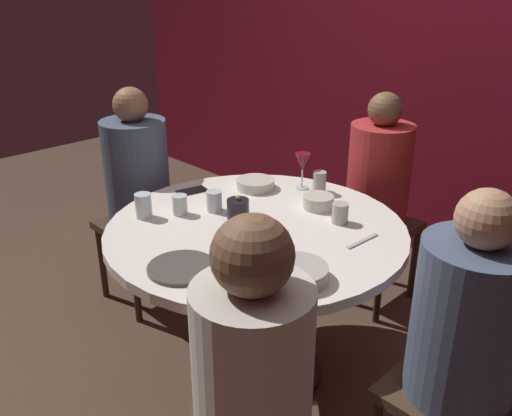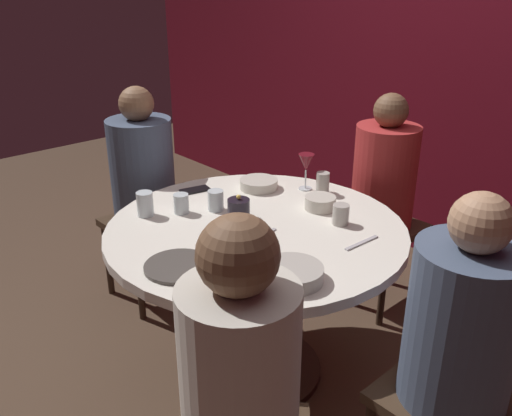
{
  "view_description": "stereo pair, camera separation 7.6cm",
  "coord_description": "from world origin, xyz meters",
  "px_view_note": "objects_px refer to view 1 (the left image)",
  "views": [
    {
      "loc": [
        1.45,
        -1.42,
        1.71
      ],
      "look_at": [
        0.0,
        0.0,
        0.82
      ],
      "focal_mm": 38.19,
      "sensor_mm": 36.0,
      "label": 1
    },
    {
      "loc": [
        1.5,
        -1.36,
        1.71
      ],
      "look_at": [
        0.0,
        0.0,
        0.82
      ],
      "focal_mm": 38.19,
      "sensor_mm": 36.0,
      "label": 2
    }
  ],
  "objects_px": {
    "cup_near_candle": "(319,182)",
    "cup_by_right_diner": "(180,205)",
    "cup_by_left_diner": "(143,206)",
    "cup_beside_wine": "(340,213)",
    "bowl_serving_large": "(318,202)",
    "bowl_small_white": "(255,184)",
    "seated_diner_back": "(379,178)",
    "cup_far_edge": "(214,201)",
    "dinner_plate": "(182,268)",
    "seated_diner_right": "(467,326)",
    "bowl_salad_center": "(297,273)",
    "cell_phone": "(192,191)",
    "candle_holder": "(238,209)",
    "wine_glass": "(303,163)",
    "seated_diner_front_right": "(253,377)",
    "seated_diner_left": "(137,176)",
    "dining_table": "(256,262)",
    "cup_center_front": "(239,284)"
  },
  "relations": [
    {
      "from": "cup_near_candle",
      "to": "cup_by_right_diner",
      "type": "height_order",
      "value": "cup_near_candle"
    },
    {
      "from": "cup_by_left_diner",
      "to": "cup_beside_wine",
      "type": "bearing_deg",
      "value": 41.71
    },
    {
      "from": "bowl_serving_large",
      "to": "bowl_small_white",
      "type": "relative_size",
      "value": 0.75
    },
    {
      "from": "bowl_small_white",
      "to": "seated_diner_back",
      "type": "bearing_deg",
      "value": 63.31
    },
    {
      "from": "bowl_serving_large",
      "to": "cup_far_edge",
      "type": "xyz_separation_m",
      "value": [
        -0.3,
        -0.35,
        0.02
      ]
    },
    {
      "from": "seated_diner_back",
      "to": "dinner_plate",
      "type": "relative_size",
      "value": 4.79
    },
    {
      "from": "dinner_plate",
      "to": "cup_by_left_diner",
      "type": "height_order",
      "value": "cup_by_left_diner"
    },
    {
      "from": "seated_diner_right",
      "to": "cup_beside_wine",
      "type": "height_order",
      "value": "seated_diner_right"
    },
    {
      "from": "seated_diner_back",
      "to": "dinner_plate",
      "type": "bearing_deg",
      "value": 3.11
    },
    {
      "from": "bowl_serving_large",
      "to": "bowl_salad_center",
      "type": "height_order",
      "value": "bowl_serving_large"
    },
    {
      "from": "cell_phone",
      "to": "cup_far_edge",
      "type": "relative_size",
      "value": 1.54
    },
    {
      "from": "candle_holder",
      "to": "bowl_salad_center",
      "type": "distance_m",
      "value": 0.55
    },
    {
      "from": "cup_by_right_diner",
      "to": "cup_far_edge",
      "type": "height_order",
      "value": "cup_far_edge"
    },
    {
      "from": "cell_phone",
      "to": "cup_beside_wine",
      "type": "bearing_deg",
      "value": 30.52
    },
    {
      "from": "wine_glass",
      "to": "cell_phone",
      "type": "relative_size",
      "value": 1.26
    },
    {
      "from": "seated_diner_front_right",
      "to": "candle_holder",
      "type": "relative_size",
      "value": 11.35
    },
    {
      "from": "seated_diner_front_right",
      "to": "cell_phone",
      "type": "bearing_deg",
      "value": 13.6
    },
    {
      "from": "candle_holder",
      "to": "dinner_plate",
      "type": "height_order",
      "value": "candle_holder"
    },
    {
      "from": "cup_near_candle",
      "to": "cup_beside_wine",
      "type": "distance_m",
      "value": 0.34
    },
    {
      "from": "cup_by_left_diner",
      "to": "seated_diner_left",
      "type": "bearing_deg",
      "value": 150.18
    },
    {
      "from": "candle_holder",
      "to": "bowl_salad_center",
      "type": "bearing_deg",
      "value": -21.64
    },
    {
      "from": "cup_by_left_diner",
      "to": "cup_by_right_diner",
      "type": "xyz_separation_m",
      "value": [
        0.08,
        0.13,
        -0.01
      ]
    },
    {
      "from": "dinner_plate",
      "to": "dining_table",
      "type": "bearing_deg",
      "value": 99.4
    },
    {
      "from": "seated_diner_left",
      "to": "cup_by_left_diner",
      "type": "bearing_deg",
      "value": -29.82
    },
    {
      "from": "cup_by_right_diner",
      "to": "cup_center_front",
      "type": "distance_m",
      "value": 0.7
    },
    {
      "from": "cell_phone",
      "to": "seated_diner_back",
      "type": "bearing_deg",
      "value": 73.16
    },
    {
      "from": "cell_phone",
      "to": "bowl_small_white",
      "type": "bearing_deg",
      "value": 66.36
    },
    {
      "from": "cup_by_right_diner",
      "to": "cup_far_edge",
      "type": "relative_size",
      "value": 0.95
    },
    {
      "from": "seated_diner_front_right",
      "to": "bowl_small_white",
      "type": "height_order",
      "value": "seated_diner_front_right"
    },
    {
      "from": "seated_diner_back",
      "to": "cup_center_front",
      "type": "bearing_deg",
      "value": 14.58
    },
    {
      "from": "seated_diner_left",
      "to": "bowl_serving_large",
      "type": "bearing_deg",
      "value": 19.12
    },
    {
      "from": "dining_table",
      "to": "wine_glass",
      "type": "xyz_separation_m",
      "value": [
        -0.15,
        0.45,
        0.3
      ]
    },
    {
      "from": "seated_diner_right",
      "to": "seated_diner_front_right",
      "type": "xyz_separation_m",
      "value": [
        -0.28,
        -0.64,
        0.02
      ]
    },
    {
      "from": "wine_glass",
      "to": "bowl_salad_center",
      "type": "bearing_deg",
      "value": -50.09
    },
    {
      "from": "seated_diner_right",
      "to": "cup_beside_wine",
      "type": "bearing_deg",
      "value": -21.29
    },
    {
      "from": "cup_by_left_diner",
      "to": "bowl_serving_large",
      "type": "bearing_deg",
      "value": 53.08
    },
    {
      "from": "bowl_serving_large",
      "to": "cup_far_edge",
      "type": "relative_size",
      "value": 1.51
    },
    {
      "from": "dining_table",
      "to": "bowl_salad_center",
      "type": "height_order",
      "value": "bowl_salad_center"
    },
    {
      "from": "seated_diner_right",
      "to": "cup_by_right_diner",
      "type": "bearing_deg",
      "value": 6.98
    },
    {
      "from": "cup_beside_wine",
      "to": "seated_diner_right",
      "type": "bearing_deg",
      "value": -21.29
    },
    {
      "from": "seated_diner_front_right",
      "to": "cup_beside_wine",
      "type": "height_order",
      "value": "seated_diner_front_right"
    },
    {
      "from": "dining_table",
      "to": "seated_diner_back",
      "type": "xyz_separation_m",
      "value": [
        0.0,
        0.89,
        0.14
      ]
    },
    {
      "from": "dining_table",
      "to": "seated_diner_back",
      "type": "distance_m",
      "value": 0.9
    },
    {
      "from": "bowl_small_white",
      "to": "cup_far_edge",
      "type": "xyz_separation_m",
      "value": [
        0.06,
        -0.31,
        0.02
      ]
    },
    {
      "from": "candle_holder",
      "to": "dinner_plate",
      "type": "distance_m",
      "value": 0.48
    },
    {
      "from": "seated_diner_right",
      "to": "seated_diner_left",
      "type": "bearing_deg",
      "value": 0.0
    },
    {
      "from": "seated_diner_front_right",
      "to": "candle_holder",
      "type": "height_order",
      "value": "seated_diner_front_right"
    },
    {
      "from": "seated_diner_front_right",
      "to": "cup_by_left_diner",
      "type": "distance_m",
      "value": 1.1
    },
    {
      "from": "cup_beside_wine",
      "to": "cup_by_left_diner",
      "type": "bearing_deg",
      "value": -138.29
    },
    {
      "from": "dinner_plate",
      "to": "cup_by_left_diner",
      "type": "bearing_deg",
      "value": 161.46
    }
  ]
}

